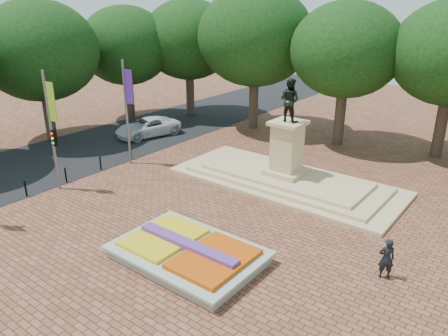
{
  "coord_description": "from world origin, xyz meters",
  "views": [
    {
      "loc": [
        12.13,
        -13.85,
        10.6
      ],
      "look_at": [
        -1.05,
        3.21,
        2.2
      ],
      "focal_mm": 35.0,
      "sensor_mm": 36.0,
      "label": 1
    }
  ],
  "objects_px": {
    "flower_bed": "(188,253)",
    "monument": "(286,169)",
    "van": "(148,127)",
    "pedestrian": "(386,258)"
  },
  "relations": [
    {
      "from": "flower_bed",
      "to": "van",
      "type": "distance_m",
      "value": 18.98
    },
    {
      "from": "flower_bed",
      "to": "monument",
      "type": "relative_size",
      "value": 0.45
    },
    {
      "from": "flower_bed",
      "to": "monument",
      "type": "xyz_separation_m",
      "value": [
        -1.03,
        10.0,
        0.5
      ]
    },
    {
      "from": "flower_bed",
      "to": "pedestrian",
      "type": "distance_m",
      "value": 8.15
    },
    {
      "from": "flower_bed",
      "to": "van",
      "type": "bearing_deg",
      "value": 142.12
    },
    {
      "from": "monument",
      "to": "van",
      "type": "relative_size",
      "value": 2.63
    },
    {
      "from": "flower_bed",
      "to": "van",
      "type": "height_order",
      "value": "van"
    },
    {
      "from": "monument",
      "to": "van",
      "type": "distance_m",
      "value": 14.05
    },
    {
      "from": "van",
      "to": "monument",
      "type": "bearing_deg",
      "value": 8.95
    },
    {
      "from": "flower_bed",
      "to": "pedestrian",
      "type": "bearing_deg",
      "value": 29.13
    }
  ]
}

